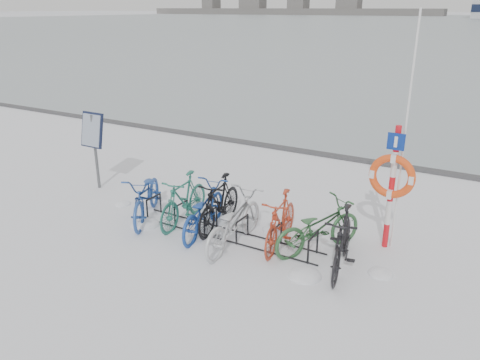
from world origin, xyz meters
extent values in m
plane|color=white|center=(0.00, 0.00, 0.00)|extent=(900.00, 900.00, 0.00)
cube|color=#3F3F42|center=(0.00, 5.90, 0.05)|extent=(400.00, 0.25, 0.10)
cylinder|color=black|center=(-1.80, -0.22, 0.22)|extent=(0.04, 0.04, 0.44)
cylinder|color=black|center=(-1.80, 0.22, 0.22)|extent=(0.04, 0.04, 0.44)
cylinder|color=black|center=(-1.80, 0.00, 0.44)|extent=(0.04, 0.44, 0.04)
cylinder|color=black|center=(-1.08, -0.22, 0.22)|extent=(0.04, 0.04, 0.44)
cylinder|color=black|center=(-1.08, 0.22, 0.22)|extent=(0.04, 0.04, 0.44)
cylinder|color=black|center=(-1.08, 0.00, 0.44)|extent=(0.04, 0.44, 0.04)
cylinder|color=black|center=(-0.36, -0.22, 0.22)|extent=(0.04, 0.04, 0.44)
cylinder|color=black|center=(-0.36, 0.22, 0.22)|extent=(0.04, 0.04, 0.44)
cylinder|color=black|center=(-0.36, 0.00, 0.44)|extent=(0.04, 0.44, 0.04)
cylinder|color=black|center=(0.36, -0.22, 0.22)|extent=(0.04, 0.04, 0.44)
cylinder|color=black|center=(0.36, 0.22, 0.22)|extent=(0.04, 0.04, 0.44)
cylinder|color=black|center=(0.36, 0.00, 0.44)|extent=(0.04, 0.44, 0.04)
cylinder|color=black|center=(1.08, -0.22, 0.22)|extent=(0.04, 0.04, 0.44)
cylinder|color=black|center=(1.08, 0.22, 0.22)|extent=(0.04, 0.04, 0.44)
cylinder|color=black|center=(1.08, 0.00, 0.44)|extent=(0.04, 0.44, 0.04)
cylinder|color=black|center=(1.80, -0.22, 0.22)|extent=(0.04, 0.04, 0.44)
cylinder|color=black|center=(1.80, 0.22, 0.22)|extent=(0.04, 0.04, 0.44)
cylinder|color=black|center=(1.80, 0.00, 0.44)|extent=(0.04, 0.44, 0.04)
cylinder|color=black|center=(0.00, -0.22, 0.02)|extent=(4.00, 0.03, 0.03)
cylinder|color=black|center=(0.00, 0.22, 0.02)|extent=(4.00, 0.03, 0.03)
cylinder|color=#595B5E|center=(-4.08, 0.64, 0.92)|extent=(0.07, 0.07, 1.83)
cube|color=black|center=(-4.08, 0.61, 1.48)|extent=(0.63, 0.24, 0.83)
cube|color=#8C99AD|center=(-4.08, 0.57, 1.48)|extent=(0.57, 0.17, 0.74)
cylinder|color=red|center=(2.81, 1.09, 0.23)|extent=(0.11, 0.11, 0.46)
cylinder|color=silver|center=(2.81, 1.09, 0.69)|extent=(0.11, 0.11, 0.46)
cylinder|color=red|center=(2.81, 1.09, 1.16)|extent=(0.11, 0.11, 0.46)
cylinder|color=silver|center=(2.81, 1.09, 1.62)|extent=(0.11, 0.11, 0.46)
cylinder|color=red|center=(2.81, 1.09, 2.08)|extent=(0.11, 0.11, 0.46)
torus|color=#ED4916|center=(2.81, 1.00, 1.42)|extent=(0.81, 0.14, 0.81)
cube|color=navy|center=(2.81, 1.01, 2.05)|extent=(0.29, 0.03, 0.29)
cylinder|color=silver|center=(2.91, 1.14, 2.10)|extent=(0.04, 0.04, 4.20)
cube|color=#505050|center=(-120.00, 260.00, 1.75)|extent=(180.00, 12.00, 3.50)
cube|color=#505050|center=(-150.00, 260.00, 5.50)|extent=(24.00, 10.00, 8.00)
cube|color=#505050|center=(-90.00, 260.00, 5.00)|extent=(20.00, 10.00, 6.00)
imported|color=#264A98|center=(-1.88, -0.11, 0.52)|extent=(1.52, 2.10, 1.05)
imported|color=#236E5B|center=(-1.08, 0.10, 0.53)|extent=(0.65, 1.81, 1.06)
imported|color=#193F97|center=(-0.49, -0.06, 0.49)|extent=(0.97, 1.97, 0.99)
imported|color=black|center=(-0.33, 0.29, 0.54)|extent=(0.69, 1.84, 1.08)
imported|color=#B5B9BE|center=(0.32, -0.26, 0.52)|extent=(0.73, 1.99, 1.04)
imported|color=#B73820|center=(1.08, 0.18, 0.52)|extent=(0.71, 1.79, 1.04)
imported|color=#2E5E34|center=(1.75, 0.34, 0.49)|extent=(1.53, 1.96, 0.99)
imported|color=black|center=(2.34, -0.06, 0.54)|extent=(0.80, 1.87, 1.09)
ellipsoid|color=white|center=(1.91, -0.61, 0.00)|extent=(0.56, 0.56, 0.20)
ellipsoid|color=white|center=(2.99, 0.08, 0.00)|extent=(0.42, 0.42, 0.15)
ellipsoid|color=white|center=(-1.69, -0.42, 0.00)|extent=(0.58, 0.58, 0.20)
ellipsoid|color=white|center=(-2.84, 0.15, 0.00)|extent=(0.37, 0.37, 0.13)
ellipsoid|color=white|center=(1.40, 0.83, 0.00)|extent=(0.54, 0.54, 0.19)
ellipsoid|color=white|center=(0.65, 0.64, 0.00)|extent=(0.34, 0.34, 0.12)
camera|label=1|loc=(4.33, -7.00, 4.21)|focal=35.00mm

